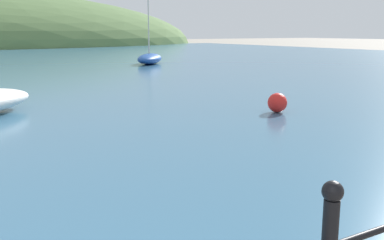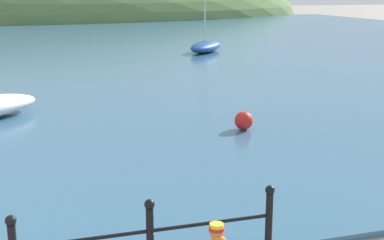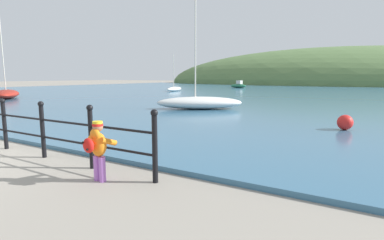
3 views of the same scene
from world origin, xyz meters
TOP-DOWN VIEW (x-y plane):
  - far_hillside at (0.00, 71.89)m, footprint 80.50×44.28m
  - boat_blue_hull at (11.47, 23.98)m, footprint 3.10×3.52m
  - mooring_buoy at (7.09, 7.90)m, footprint 0.46×0.46m

SIDE VIEW (x-z plane):
  - far_hillside at x=0.00m, z-range -8.00..8.00m
  - mooring_buoy at x=7.09m, z-range 0.10..0.56m
  - boat_blue_hull at x=11.47m, z-range -1.80..2.63m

